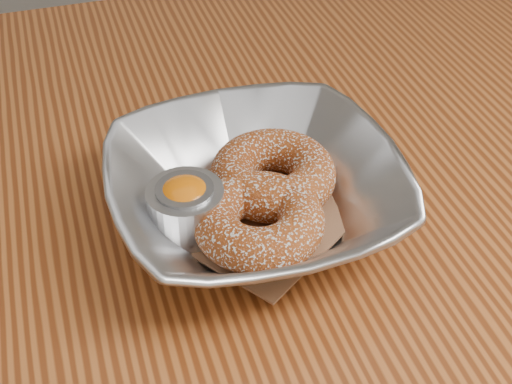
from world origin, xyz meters
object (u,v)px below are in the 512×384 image
object	(u,v)px
table	(218,258)
serving_bowl	(256,193)
donut_front	(259,221)
donut_back	(273,174)
ramekin	(186,207)

from	to	relation	value
table	serving_bowl	distance (m)	0.14
donut_front	serving_bowl	bearing A→B (deg)	76.05
serving_bowl	donut_front	size ratio (longest dim) A/B	2.30
donut_back	donut_front	size ratio (longest dim) A/B	1.02
ramekin	donut_back	bearing A→B (deg)	15.32
ramekin	serving_bowl	bearing A→B (deg)	2.41
table	donut_back	size ratio (longest dim) A/B	11.31
table	donut_back	distance (m)	0.14
table	donut_front	bearing A→B (deg)	-82.47
table	ramekin	xyz separation A→B (m)	(-0.04, -0.06, 0.13)
donut_front	donut_back	bearing A→B (deg)	60.46
donut_back	table	bearing A→B (deg)	135.69
donut_back	ramekin	world-z (taller)	ramekin
table	donut_front	distance (m)	0.16
serving_bowl	donut_back	xyz separation A→B (m)	(0.02, 0.02, -0.00)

